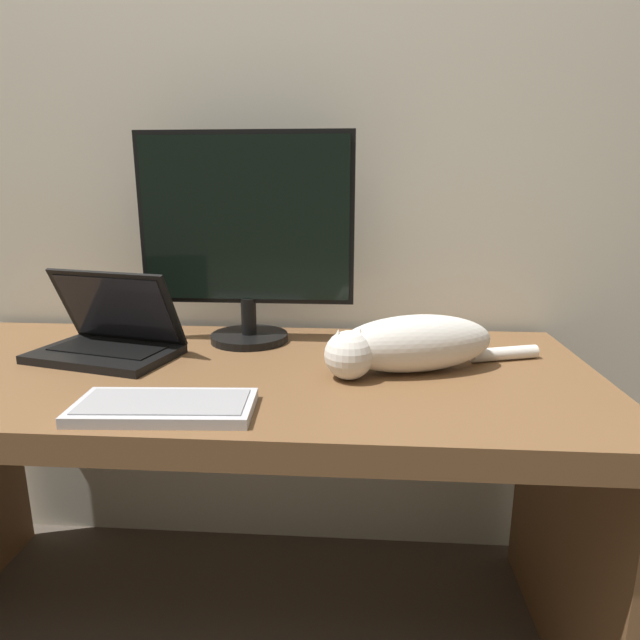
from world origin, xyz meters
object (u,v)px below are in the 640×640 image
Objects in this scene: monitor at (245,235)px; external_keyboard at (164,407)px; cat at (409,344)px; laptop at (109,339)px.

monitor is 1.66× the size of external_keyboard.
cat is at bearing 25.83° from external_keyboard.
monitor is 0.42m from laptop.
monitor reaches higher than cat.
laptop is (-0.31, -0.15, -0.24)m from monitor.
monitor is at bearing 79.68° from external_keyboard.
cat is (0.71, -0.06, 0.02)m from laptop.
external_keyboard is at bearing -37.91° from laptop.
laptop is 0.72m from cat.
laptop is 0.73× the size of cat.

